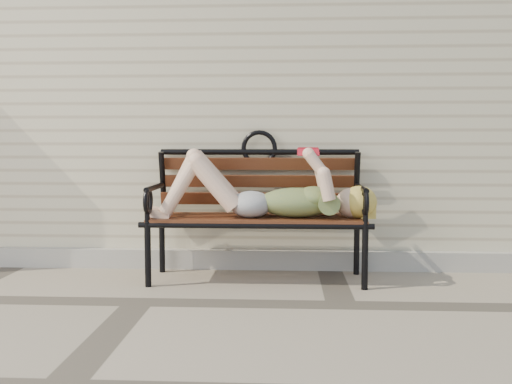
{
  "coord_description": "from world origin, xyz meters",
  "views": [
    {
      "loc": [
        0.91,
        -3.42,
        0.99
      ],
      "look_at": [
        0.7,
        0.49,
        0.65
      ],
      "focal_mm": 40.0,
      "sensor_mm": 36.0,
      "label": 1
    }
  ],
  "objects": [
    {
      "name": "ground",
      "position": [
        0.0,
        0.0,
        0.0
      ],
      "size": [
        80.0,
        80.0,
        0.0
      ],
      "primitive_type": "plane",
      "color": "gray",
      "rests_on": "ground"
    },
    {
      "name": "house_wall",
      "position": [
        0.0,
        3.0,
        1.5
      ],
      "size": [
        8.0,
        4.0,
        3.0
      ],
      "primitive_type": "cube",
      "color": "beige",
      "rests_on": "ground"
    },
    {
      "name": "foundation_strip",
      "position": [
        0.0,
        0.97,
        0.07
      ],
      "size": [
        8.0,
        0.1,
        0.15
      ],
      "primitive_type": "cube",
      "color": "#A7A197",
      "rests_on": "ground"
    },
    {
      "name": "garden_bench",
      "position": [
        0.7,
        0.71,
        0.61
      ],
      "size": [
        1.67,
        0.67,
        1.08
      ],
      "color": "black",
      "rests_on": "ground"
    },
    {
      "name": "reading_woman",
      "position": [
        0.72,
        0.57,
        0.64
      ],
      "size": [
        1.58,
        0.36,
        0.5
      ],
      "color": "#0A3648",
      "rests_on": "ground"
    }
  ]
}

